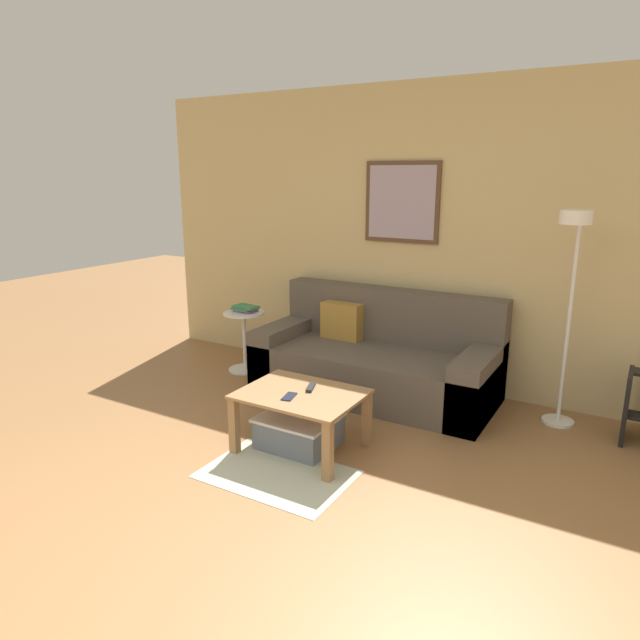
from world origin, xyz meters
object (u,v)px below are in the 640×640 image
(remote_control, at_px, (311,387))
(side_table, at_px, (244,335))
(storage_bin, at_px, (299,430))
(coffee_table, at_px, (301,404))
(book_stack, at_px, (245,308))
(couch, at_px, (376,360))
(cell_phone, at_px, (289,396))
(floor_lamp, at_px, (571,277))

(remote_control, bearing_deg, side_table, 123.63)
(storage_bin, xyz_separation_m, side_table, (-1.27, 1.04, 0.23))
(coffee_table, distance_m, remote_control, 0.13)
(book_stack, distance_m, remote_control, 1.69)
(book_stack, bearing_deg, storage_bin, -40.06)
(couch, distance_m, book_stack, 1.34)
(coffee_table, distance_m, cell_phone, 0.14)
(remote_control, relative_size, cell_phone, 1.07)
(coffee_table, xyz_separation_m, book_stack, (-1.31, 1.11, 0.27))
(book_stack, height_order, remote_control, book_stack)
(couch, xyz_separation_m, floor_lamp, (1.45, -0.02, 0.85))
(couch, height_order, cell_phone, couch)
(book_stack, relative_size, remote_control, 1.65)
(couch, xyz_separation_m, side_table, (-1.31, -0.12, 0.06))
(remote_control, distance_m, cell_phone, 0.20)
(remote_control, bearing_deg, couch, 71.76)
(couch, xyz_separation_m, book_stack, (-1.30, -0.09, 0.31))
(coffee_table, xyz_separation_m, cell_phone, (-0.02, -0.10, 0.08))
(coffee_table, bearing_deg, couch, 90.51)
(couch, relative_size, book_stack, 8.05)
(cell_phone, bearing_deg, couch, 76.85)
(side_table, height_order, book_stack, book_stack)
(storage_bin, bearing_deg, coffee_table, -42.20)
(storage_bin, bearing_deg, remote_control, 39.37)
(couch, relative_size, coffee_table, 2.51)
(floor_lamp, bearing_deg, couch, 179.38)
(couch, xyz_separation_m, remote_control, (0.03, -1.11, 0.13))
(side_table, distance_m, remote_control, 1.67)
(coffee_table, xyz_separation_m, storage_bin, (-0.04, 0.04, -0.22))
(couch, bearing_deg, book_stack, -176.04)
(couch, xyz_separation_m, storage_bin, (-0.03, -1.16, -0.17))
(couch, height_order, remote_control, couch)
(cell_phone, bearing_deg, remote_control, 64.93)
(coffee_table, xyz_separation_m, floor_lamp, (1.43, 1.18, 0.80))
(book_stack, xyz_separation_m, remote_control, (1.33, -1.02, -0.18))
(book_stack, height_order, cell_phone, book_stack)
(book_stack, bearing_deg, floor_lamp, 1.55)
(side_table, xyz_separation_m, remote_control, (1.34, -0.99, 0.08))
(cell_phone, bearing_deg, storage_bin, 85.26)
(coffee_table, relative_size, remote_control, 5.29)
(coffee_table, height_order, cell_phone, cell_phone)
(remote_control, bearing_deg, storage_bin, -160.42)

